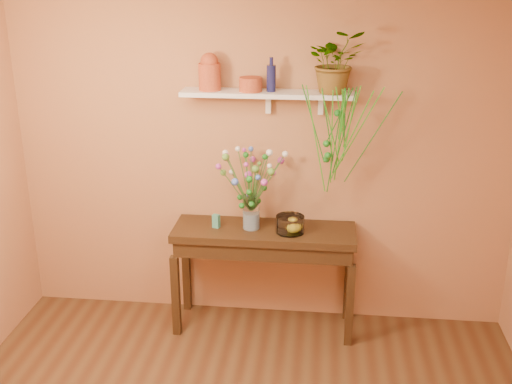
{
  "coord_description": "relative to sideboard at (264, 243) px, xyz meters",
  "views": [
    {
      "loc": [
        0.47,
        -2.74,
        2.82
      ],
      "look_at": [
        0.0,
        1.55,
        1.25
      ],
      "focal_mm": 43.7,
      "sensor_mm": 36.0,
      "label": 1
    }
  ],
  "objects": [
    {
      "name": "room",
      "position": [
        -0.04,
        -1.75,
        0.6
      ],
      "size": [
        4.04,
        4.04,
        2.7
      ],
      "color": "#4F341B",
      "rests_on": "ground"
    },
    {
      "name": "sideboard",
      "position": [
        0.0,
        0.0,
        0.0
      ],
      "size": [
        1.44,
        0.46,
        0.87
      ],
      "color": "#372211",
      "rests_on": "ground"
    },
    {
      "name": "wall_shelf",
      "position": [
        0.02,
        0.13,
        1.17
      ],
      "size": [
        1.3,
        0.24,
        0.19
      ],
      "color": "white",
      "rests_on": "room"
    },
    {
      "name": "terracotta_jug",
      "position": [
        -0.43,
        0.12,
        1.33
      ],
      "size": [
        0.2,
        0.2,
        0.28
      ],
      "color": "#B45029",
      "rests_on": "wall_shelf"
    },
    {
      "name": "terracotta_pot",
      "position": [
        -0.12,
        0.1,
        1.24
      ],
      "size": [
        0.18,
        0.18,
        0.1
      ],
      "primitive_type": "cylinder",
      "rotation": [
        0.0,
        0.0,
        -0.07
      ],
      "color": "#B45029",
      "rests_on": "wall_shelf"
    },
    {
      "name": "blue_bottle",
      "position": [
        0.04,
        0.12,
        1.3
      ],
      "size": [
        0.07,
        0.07,
        0.25
      ],
      "color": "#161847",
      "rests_on": "wall_shelf"
    },
    {
      "name": "spider_plant",
      "position": [
        0.5,
        0.11,
        1.42
      ],
      "size": [
        0.48,
        0.44,
        0.46
      ],
      "primitive_type": "imported",
      "rotation": [
        0.0,
        0.0,
        0.23
      ],
      "color": "#1C6A1B",
      "rests_on": "wall_shelf"
    },
    {
      "name": "plant_fronds",
      "position": [
        0.53,
        -0.05,
        0.91
      ],
      "size": [
        0.7,
        0.37,
        0.83
      ],
      "color": "#1C6A1B",
      "rests_on": "wall_shelf"
    },
    {
      "name": "glass_vase",
      "position": [
        -0.1,
        -0.0,
        0.24
      ],
      "size": [
        0.13,
        0.13,
        0.27
      ],
      "color": "white",
      "rests_on": "sideboard"
    },
    {
      "name": "bouquet",
      "position": [
        -0.1,
        -0.01,
        0.59
      ],
      "size": [
        0.53,
        0.51,
        0.49
      ],
      "color": "#386B28",
      "rests_on": "glass_vase"
    },
    {
      "name": "glass_bowl",
      "position": [
        0.2,
        -0.05,
        0.19
      ],
      "size": [
        0.22,
        0.22,
        0.13
      ],
      "color": "white",
      "rests_on": "sideboard"
    },
    {
      "name": "lemon",
      "position": [
        0.22,
        -0.03,
        0.17
      ],
      "size": [
        0.08,
        0.08,
        0.08
      ],
      "primitive_type": "sphere",
      "color": "yellow",
      "rests_on": "glass_bowl"
    },
    {
      "name": "carton",
      "position": [
        -0.38,
        -0.02,
        0.18
      ],
      "size": [
        0.06,
        0.06,
        0.11
      ],
      "primitive_type": "cube",
      "rotation": [
        0.0,
        0.0,
        -0.35
      ],
      "color": "teal",
      "rests_on": "sideboard"
    }
  ]
}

